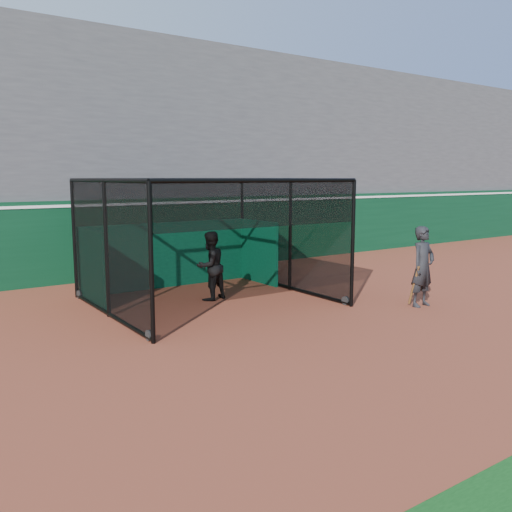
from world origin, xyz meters
TOP-DOWN VIEW (x-y plane):
  - ground at (0.00, 0.00)m, footprint 120.00×120.00m
  - outfield_wall at (0.00, 8.50)m, footprint 50.00×0.50m
  - grandstand at (0.00, 12.27)m, footprint 50.00×7.85m
  - batting_cage at (-0.19, 3.85)m, footprint 5.41×5.04m
  - batter at (-0.04, 4.01)m, footprint 1.03×0.89m
  - on_deck_player at (3.94, 0.39)m, footprint 0.76×0.52m

SIDE VIEW (x-z plane):
  - ground at x=0.00m, z-range 0.00..0.00m
  - batter at x=-0.04m, z-range 0.00..1.81m
  - on_deck_player at x=3.94m, z-range 0.00..2.00m
  - outfield_wall at x=0.00m, z-range 0.04..2.54m
  - batting_cage at x=-0.19m, z-range 0.00..3.12m
  - grandstand at x=0.00m, z-range 0.00..8.95m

